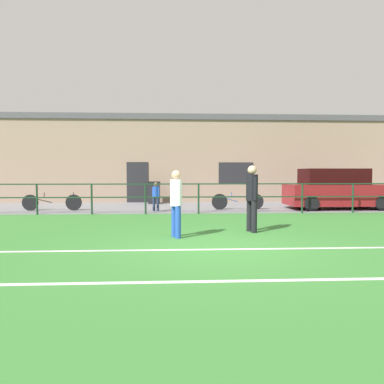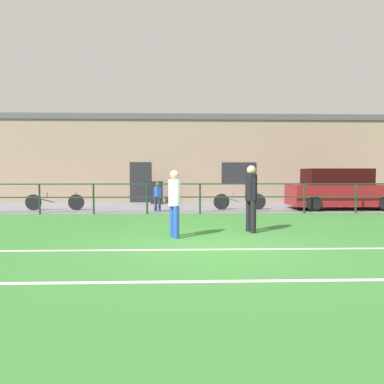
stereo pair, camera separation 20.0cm
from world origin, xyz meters
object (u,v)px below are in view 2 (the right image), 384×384
at_px(player_striker, 174,199).
at_px(spectator_child, 158,195).
at_px(bicycle_parked_0, 240,201).
at_px(trash_bin_0, 157,192).
at_px(bicycle_parked_1, 55,202).
at_px(parked_car_red, 340,190).
at_px(player_goalkeeper, 251,194).

distance_m(player_striker, spectator_child, 5.65).
height_order(spectator_child, bicycle_parked_0, spectator_child).
bearing_deg(trash_bin_0, spectator_child, -85.58).
bearing_deg(bicycle_parked_1, parked_car_red, 0.47).
distance_m(parked_car_red, bicycle_parked_1, 11.84).
height_order(player_goalkeeper, spectator_child, player_goalkeeper).
relative_size(spectator_child, bicycle_parked_1, 0.48).
distance_m(parked_car_red, trash_bin_0, 8.39).
height_order(player_striker, parked_car_red, parked_car_red).
height_order(spectator_child, parked_car_red, parked_car_red).
xyz_separation_m(spectator_child, bicycle_parked_1, (-4.22, 0.48, -0.31)).
distance_m(bicycle_parked_0, trash_bin_0, 4.70).
distance_m(bicycle_parked_1, trash_bin_0, 4.96).
height_order(parked_car_red, bicycle_parked_1, parked_car_red).
relative_size(parked_car_red, bicycle_parked_1, 1.81).
height_order(player_striker, spectator_child, player_striker).
distance_m(spectator_child, parked_car_red, 7.63).
relative_size(player_striker, spectator_child, 1.40).
bearing_deg(bicycle_parked_0, trash_bin_0, 140.62).
distance_m(player_goalkeeper, trash_bin_0, 8.89).
height_order(player_goalkeeper, player_striker, player_goalkeeper).
relative_size(parked_car_red, trash_bin_0, 3.91).
bearing_deg(bicycle_parked_0, player_goalkeeper, -96.45).
height_order(player_goalkeeper, parked_car_red, player_goalkeeper).
xyz_separation_m(player_striker, parked_car_red, (6.84, 6.17, -0.09)).
xyz_separation_m(player_goalkeeper, spectator_child, (-2.76, 4.89, -0.32)).
bearing_deg(parked_car_red, player_goalkeeper, -131.58).
distance_m(player_goalkeeper, parked_car_red, 7.31).
bearing_deg(bicycle_parked_1, player_striker, -50.53).
xyz_separation_m(bicycle_parked_0, trash_bin_0, (-3.63, 2.98, 0.21)).
xyz_separation_m(spectator_child, parked_car_red, (7.61, 0.58, 0.15)).
relative_size(bicycle_parked_1, trash_bin_0, 2.16).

